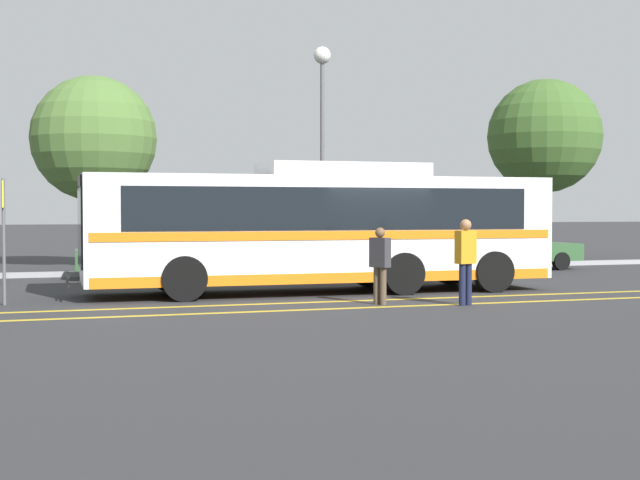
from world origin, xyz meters
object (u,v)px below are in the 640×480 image
tree_0 (545,136)px  pedestrian_1 (466,256)px  parked_car_1 (160,255)px  parked_car_3 (511,248)px  tree_1 (94,139)px  transit_bus (321,226)px  street_lamp (322,101)px  bus_stop_sign (4,226)px  parked_car_2 (354,252)px  pedestrian_0 (380,261)px

tree_0 → pedestrian_1: bearing=-127.2°
parked_car_1 → parked_car_3: 11.76m
pedestrian_1 → tree_1: size_ratio=0.27×
transit_bus → tree_1: 12.57m
street_lamp → tree_0: size_ratio=1.02×
tree_0 → tree_1: bearing=-179.7°
parked_car_1 → bus_stop_sign: 7.77m
parked_car_2 → pedestrian_1: (-1.10, -9.63, 0.36)m
pedestrian_0 → bus_stop_sign: bus_stop_sign is taller
parked_car_1 → parked_car_2: (6.12, 0.07, -0.01)m
transit_bus → pedestrian_1: transit_bus is taller
transit_bus → pedestrian_1: (1.95, -3.78, -0.57)m
parked_car_1 → pedestrian_0: pedestrian_0 is taller
street_lamp → pedestrian_1: bearing=-93.9°
pedestrian_1 → tree_0: bearing=-140.8°
parked_car_1 → tree_0: (16.58, 5.69, 4.35)m
parked_car_2 → bus_stop_sign: bus_stop_sign is taller
pedestrian_1 → tree_0: tree_0 is taller
parked_car_1 → tree_0: bearing=111.8°
parked_car_2 → tree_1: (-7.57, 5.52, 3.80)m
transit_bus → tree_0: 18.04m
street_lamp → tree_1: street_lamp is taller
parked_car_2 → bus_stop_sign: (-10.28, -6.57, 1.00)m
parked_car_2 → street_lamp: (-0.28, 2.33, 5.02)m
pedestrian_0 → tree_1: size_ratio=0.25×
pedestrian_0 → transit_bus: bearing=155.7°
parked_car_1 → bus_stop_sign: bus_stop_sign is taller
tree_0 → street_lamp: bearing=-163.0°
parked_car_3 → pedestrian_1: size_ratio=2.59×
parked_car_1 → parked_car_3: (11.76, 0.11, 0.02)m
parked_car_3 → street_lamp: street_lamp is taller
parked_car_2 → street_lamp: bearing=3.4°
tree_0 → tree_1: (-18.02, -0.10, -0.56)m
parked_car_3 → tree_0: (4.82, 5.58, 4.33)m
transit_bus → street_lamp: 9.56m
pedestrian_0 → tree_0: (13.21, 14.56, 4.11)m
parked_car_2 → bus_stop_sign: 12.24m
parked_car_2 → pedestrian_1: bearing=170.0°
pedestrian_0 → street_lamp: bearing=137.9°
parked_car_1 → pedestrian_0: bearing=23.7°
transit_bus → bus_stop_sign: transit_bus is taller
pedestrian_0 → tree_1: 15.65m
parked_car_2 → tree_1: 10.11m
parked_car_3 → bus_stop_sign: size_ratio=1.76×
transit_bus → parked_car_2: (3.05, 5.85, -0.93)m
transit_bus → parked_car_2: transit_bus is taller
pedestrian_0 → bus_stop_sign: size_ratio=0.61×
parked_car_1 → pedestrian_1: size_ratio=2.73×
pedestrian_1 → transit_bus: bearing=-76.4°
street_lamp → transit_bus: bearing=-108.7°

